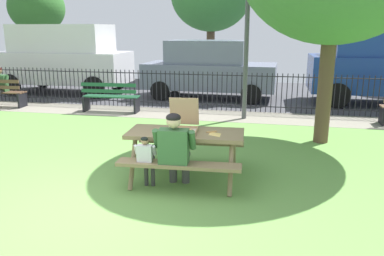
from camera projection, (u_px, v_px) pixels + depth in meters
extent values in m
cube|color=#689C49|center=(132.00, 176.00, 6.28)|extent=(28.00, 10.70, 0.02)
cube|color=gray|center=(191.00, 115.00, 10.68)|extent=(28.00, 1.40, 0.01)
cube|color=#424247|center=(212.00, 92.00, 14.37)|extent=(28.00, 6.40, 0.01)
cube|color=#8A7550|center=(185.00, 134.00, 5.97)|extent=(1.84, 0.85, 0.06)
cube|color=#8A7550|center=(178.00, 165.00, 5.47)|extent=(1.81, 0.37, 0.05)
cube|color=#8A7550|center=(191.00, 141.00, 6.62)|extent=(1.81, 0.37, 0.05)
cylinder|color=#8A7550|center=(133.00, 163.00, 5.78)|extent=(0.09, 0.44, 0.74)
cylinder|color=#8A7550|center=(147.00, 147.00, 6.57)|extent=(0.09, 0.44, 0.74)
cylinder|color=#8A7550|center=(231.00, 169.00, 5.56)|extent=(0.09, 0.44, 0.74)
cylinder|color=#8A7550|center=(234.00, 151.00, 6.35)|extent=(0.09, 0.44, 0.74)
cube|color=tan|center=(182.00, 132.00, 5.90)|extent=(0.49, 0.49, 0.01)
cube|color=silver|center=(182.00, 132.00, 5.90)|extent=(0.45, 0.45, 0.00)
cube|color=tan|center=(179.00, 134.00, 5.68)|extent=(0.46, 0.04, 0.04)
cube|color=tan|center=(184.00, 127.00, 6.11)|extent=(0.46, 0.04, 0.04)
cube|color=tan|center=(168.00, 130.00, 5.93)|extent=(0.04, 0.46, 0.04)
cube|color=tan|center=(196.00, 131.00, 5.87)|extent=(0.04, 0.46, 0.04)
cube|color=tan|center=(184.00, 111.00, 6.06)|extent=(0.47, 0.15, 0.45)
cylinder|color=tan|center=(182.00, 132.00, 5.90)|extent=(0.39, 0.39, 0.01)
cylinder|color=#F9D771|center=(182.00, 131.00, 5.90)|extent=(0.36, 0.36, 0.00)
pyramid|color=#F9D06B|center=(215.00, 134.00, 5.81)|extent=(0.26, 0.29, 0.01)
cube|color=tan|center=(212.00, 132.00, 5.92)|extent=(0.15, 0.12, 0.02)
cylinder|color=#474747|center=(173.00, 168.00, 5.95)|extent=(0.12, 0.12, 0.44)
cylinder|color=#474747|center=(170.00, 158.00, 5.69)|extent=(0.17, 0.43, 0.15)
cylinder|color=#474747|center=(186.00, 169.00, 5.92)|extent=(0.12, 0.12, 0.44)
cylinder|color=#474747|center=(183.00, 158.00, 5.66)|extent=(0.17, 0.43, 0.15)
cube|color=#386638|center=(174.00, 147.00, 5.42)|extent=(0.43, 0.24, 0.52)
cylinder|color=#386638|center=(156.00, 138.00, 5.48)|extent=(0.10, 0.21, 0.31)
cylinder|color=#386638|center=(192.00, 140.00, 5.40)|extent=(0.10, 0.21, 0.31)
sphere|color=beige|center=(174.00, 121.00, 5.34)|extent=(0.21, 0.21, 0.21)
ellipsoid|color=black|center=(173.00, 118.00, 5.32)|extent=(0.21, 0.20, 0.12)
cylinder|color=#3E3E3E|center=(146.00, 172.00, 5.82)|extent=(0.06, 0.06, 0.44)
cylinder|color=#3E3E3E|center=(144.00, 159.00, 5.65)|extent=(0.09, 0.22, 0.08)
cylinder|color=#3E3E3E|center=(153.00, 172.00, 5.80)|extent=(0.06, 0.06, 0.44)
cylinder|color=#3E3E3E|center=(151.00, 160.00, 5.64)|extent=(0.09, 0.22, 0.08)
cube|color=silver|center=(145.00, 154.00, 5.51)|extent=(0.23, 0.13, 0.27)
cylinder|color=silver|center=(136.00, 150.00, 5.54)|extent=(0.05, 0.11, 0.16)
cylinder|color=silver|center=(154.00, 150.00, 5.50)|extent=(0.05, 0.11, 0.16)
sphere|color=tan|center=(145.00, 141.00, 5.47)|extent=(0.11, 0.11, 0.11)
ellipsoid|color=black|center=(144.00, 139.00, 5.46)|extent=(0.11, 0.10, 0.06)
cylinder|color=black|center=(196.00, 74.00, 11.08)|extent=(19.63, 0.03, 0.03)
cylinder|color=black|center=(196.00, 104.00, 11.30)|extent=(19.63, 0.03, 0.03)
cylinder|color=black|center=(0.00, 84.00, 12.49)|extent=(0.02, 0.02, 1.12)
cylinder|color=black|center=(4.00, 84.00, 12.47)|extent=(0.02, 0.02, 1.12)
cylinder|color=black|center=(7.00, 84.00, 12.44)|extent=(0.02, 0.02, 1.12)
cylinder|color=black|center=(11.00, 84.00, 12.41)|extent=(0.02, 0.02, 1.12)
cylinder|color=black|center=(15.00, 85.00, 12.38)|extent=(0.02, 0.02, 1.12)
cylinder|color=black|center=(19.00, 85.00, 12.36)|extent=(0.02, 0.02, 1.12)
cylinder|color=black|center=(23.00, 85.00, 12.33)|extent=(0.02, 0.02, 1.12)
cylinder|color=black|center=(27.00, 85.00, 12.30)|extent=(0.02, 0.02, 1.12)
cylinder|color=black|center=(31.00, 85.00, 12.27)|extent=(0.02, 0.02, 1.12)
cylinder|color=black|center=(35.00, 85.00, 12.24)|extent=(0.02, 0.02, 1.12)
cylinder|color=black|center=(39.00, 85.00, 12.22)|extent=(0.02, 0.02, 1.12)
cylinder|color=black|center=(42.00, 86.00, 12.19)|extent=(0.02, 0.02, 1.12)
cylinder|color=black|center=(46.00, 86.00, 12.16)|extent=(0.02, 0.02, 1.12)
cylinder|color=black|center=(50.00, 86.00, 12.13)|extent=(0.02, 0.02, 1.12)
cylinder|color=black|center=(54.00, 86.00, 12.10)|extent=(0.02, 0.02, 1.12)
cylinder|color=black|center=(58.00, 86.00, 12.08)|extent=(0.02, 0.02, 1.12)
cylinder|color=black|center=(63.00, 86.00, 12.05)|extent=(0.02, 0.02, 1.12)
cylinder|color=black|center=(67.00, 86.00, 12.02)|extent=(0.02, 0.02, 1.12)
cylinder|color=black|center=(71.00, 86.00, 11.99)|extent=(0.02, 0.02, 1.12)
cylinder|color=black|center=(75.00, 87.00, 11.97)|extent=(0.02, 0.02, 1.12)
cylinder|color=black|center=(79.00, 87.00, 11.94)|extent=(0.02, 0.02, 1.12)
cylinder|color=black|center=(83.00, 87.00, 11.91)|extent=(0.02, 0.02, 1.12)
cylinder|color=black|center=(87.00, 87.00, 11.88)|extent=(0.02, 0.02, 1.12)
cylinder|color=black|center=(91.00, 87.00, 11.85)|extent=(0.02, 0.02, 1.12)
cylinder|color=black|center=(96.00, 87.00, 11.83)|extent=(0.02, 0.02, 1.12)
cylinder|color=black|center=(100.00, 87.00, 11.80)|extent=(0.02, 0.02, 1.12)
cylinder|color=black|center=(104.00, 88.00, 11.77)|extent=(0.02, 0.02, 1.12)
cylinder|color=black|center=(108.00, 88.00, 11.74)|extent=(0.02, 0.02, 1.12)
cylinder|color=black|center=(113.00, 88.00, 11.71)|extent=(0.02, 0.02, 1.12)
cylinder|color=black|center=(117.00, 88.00, 11.69)|extent=(0.02, 0.02, 1.12)
cylinder|color=black|center=(121.00, 88.00, 11.66)|extent=(0.02, 0.02, 1.12)
cylinder|color=black|center=(126.00, 88.00, 11.63)|extent=(0.02, 0.02, 1.12)
cylinder|color=black|center=(130.00, 88.00, 11.60)|extent=(0.02, 0.02, 1.12)
cylinder|color=black|center=(134.00, 89.00, 11.57)|extent=(0.02, 0.02, 1.12)
cylinder|color=black|center=(139.00, 89.00, 11.55)|extent=(0.02, 0.02, 1.12)
cylinder|color=black|center=(143.00, 89.00, 11.52)|extent=(0.02, 0.02, 1.12)
cylinder|color=black|center=(148.00, 89.00, 11.49)|extent=(0.02, 0.02, 1.12)
cylinder|color=black|center=(152.00, 89.00, 11.46)|extent=(0.02, 0.02, 1.12)
cylinder|color=black|center=(157.00, 89.00, 11.44)|extent=(0.02, 0.02, 1.12)
cylinder|color=black|center=(161.00, 89.00, 11.41)|extent=(0.02, 0.02, 1.12)
cylinder|color=black|center=(166.00, 90.00, 11.38)|extent=(0.02, 0.02, 1.12)
cylinder|color=black|center=(170.00, 90.00, 11.35)|extent=(0.02, 0.02, 1.12)
cylinder|color=black|center=(175.00, 90.00, 11.32)|extent=(0.02, 0.02, 1.12)
cylinder|color=black|center=(179.00, 90.00, 11.30)|extent=(0.02, 0.02, 1.12)
cylinder|color=black|center=(184.00, 90.00, 11.27)|extent=(0.02, 0.02, 1.12)
cylinder|color=black|center=(189.00, 90.00, 11.24)|extent=(0.02, 0.02, 1.12)
cylinder|color=black|center=(193.00, 91.00, 11.21)|extent=(0.02, 0.02, 1.12)
cylinder|color=black|center=(198.00, 91.00, 11.18)|extent=(0.02, 0.02, 1.12)
cylinder|color=black|center=(203.00, 91.00, 11.16)|extent=(0.02, 0.02, 1.12)
cylinder|color=black|center=(208.00, 91.00, 11.13)|extent=(0.02, 0.02, 1.12)
cylinder|color=black|center=(212.00, 91.00, 11.10)|extent=(0.02, 0.02, 1.12)
cylinder|color=black|center=(217.00, 91.00, 11.07)|extent=(0.02, 0.02, 1.12)
cylinder|color=black|center=(222.00, 91.00, 11.04)|extent=(0.02, 0.02, 1.12)
cylinder|color=black|center=(227.00, 92.00, 11.02)|extent=(0.02, 0.02, 1.12)
cylinder|color=black|center=(232.00, 92.00, 10.99)|extent=(0.02, 0.02, 1.12)
cylinder|color=black|center=(236.00, 92.00, 10.96)|extent=(0.02, 0.02, 1.12)
cylinder|color=black|center=(241.00, 92.00, 10.93)|extent=(0.02, 0.02, 1.12)
cylinder|color=black|center=(246.00, 92.00, 10.91)|extent=(0.02, 0.02, 1.12)
cylinder|color=black|center=(251.00, 92.00, 10.88)|extent=(0.02, 0.02, 1.12)
cylinder|color=black|center=(256.00, 93.00, 10.85)|extent=(0.02, 0.02, 1.12)
cylinder|color=black|center=(261.00, 93.00, 10.82)|extent=(0.02, 0.02, 1.12)
cylinder|color=black|center=(266.00, 93.00, 10.79)|extent=(0.02, 0.02, 1.12)
cylinder|color=black|center=(271.00, 93.00, 10.77)|extent=(0.02, 0.02, 1.12)
cylinder|color=black|center=(277.00, 93.00, 10.74)|extent=(0.02, 0.02, 1.12)
cylinder|color=black|center=(282.00, 93.00, 10.71)|extent=(0.02, 0.02, 1.12)
cylinder|color=black|center=(287.00, 94.00, 10.68)|extent=(0.02, 0.02, 1.12)
cylinder|color=black|center=(292.00, 94.00, 10.65)|extent=(0.02, 0.02, 1.12)
cylinder|color=black|center=(297.00, 94.00, 10.63)|extent=(0.02, 0.02, 1.12)
cylinder|color=black|center=(302.00, 94.00, 10.60)|extent=(0.02, 0.02, 1.12)
cylinder|color=black|center=(308.00, 94.00, 10.57)|extent=(0.02, 0.02, 1.12)
cylinder|color=black|center=(313.00, 95.00, 10.54)|extent=(0.02, 0.02, 1.12)
cylinder|color=black|center=(318.00, 95.00, 10.51)|extent=(0.02, 0.02, 1.12)
cylinder|color=black|center=(324.00, 95.00, 10.49)|extent=(0.02, 0.02, 1.12)
cylinder|color=black|center=(329.00, 95.00, 10.46)|extent=(0.02, 0.02, 1.12)
cylinder|color=black|center=(334.00, 95.00, 10.43)|extent=(0.02, 0.02, 1.12)
cylinder|color=black|center=(340.00, 95.00, 10.40)|extent=(0.02, 0.02, 1.12)
cylinder|color=black|center=(345.00, 96.00, 10.38)|extent=(0.02, 0.02, 1.12)
cylinder|color=black|center=(351.00, 96.00, 10.35)|extent=(0.02, 0.02, 1.12)
cylinder|color=black|center=(356.00, 96.00, 10.32)|extent=(0.02, 0.02, 1.12)
cylinder|color=black|center=(362.00, 96.00, 10.29)|extent=(0.02, 0.02, 1.12)
cylinder|color=black|center=(367.00, 96.00, 10.26)|extent=(0.02, 0.02, 1.12)
cylinder|color=black|center=(373.00, 96.00, 10.24)|extent=(0.02, 0.02, 1.12)
cylinder|color=black|center=(379.00, 97.00, 10.21)|extent=(0.02, 0.02, 1.12)
cylinder|color=black|center=(384.00, 97.00, 10.18)|extent=(0.02, 0.02, 1.12)
cube|color=brown|center=(2.00, 91.00, 11.82)|extent=(1.60, 0.21, 0.04)
cube|color=black|center=(22.00, 100.00, 11.59)|extent=(0.08, 0.44, 0.44)
cube|color=#215837|center=(113.00, 96.00, 11.09)|extent=(1.60, 0.17, 0.04)
cube|color=#215837|center=(111.00, 96.00, 10.96)|extent=(1.60, 0.17, 0.04)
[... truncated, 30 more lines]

